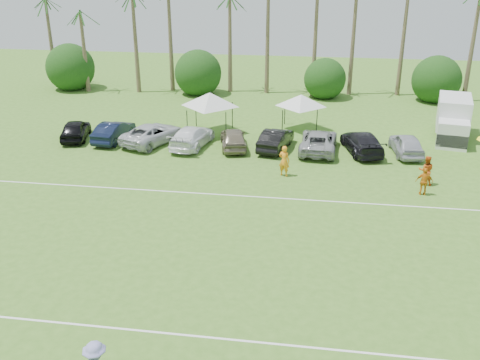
# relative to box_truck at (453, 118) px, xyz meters

# --- Properties ---
(field_lines) EXTENTS (80.00, 12.10, 0.01)m
(field_lines) POSITION_rel_box_truck_xyz_m (-15.20, -18.35, -1.55)
(field_lines) COLOR white
(field_lines) RESTS_ON ground
(palm_tree_0) EXTENTS (2.40, 2.40, 8.90)m
(palm_tree_0) POSITION_rel_box_truck_xyz_m (-37.20, 11.65, 5.92)
(palm_tree_0) COLOR brown
(palm_tree_0) RESTS_ON ground
(palm_tree_1) EXTENTS (2.40, 2.40, 9.90)m
(palm_tree_1) POSITION_rel_box_truck_xyz_m (-32.20, 11.65, 6.80)
(palm_tree_1) COLOR brown
(palm_tree_1) RESTS_ON ground
(palm_tree_4) EXTENTS (2.40, 2.40, 8.90)m
(palm_tree_4) POSITION_rel_box_truck_xyz_m (-19.20, 11.65, 5.92)
(palm_tree_4) COLOR brown
(palm_tree_4) RESTS_ON ground
(palm_tree_5) EXTENTS (2.40, 2.40, 9.90)m
(palm_tree_5) POSITION_rel_box_truck_xyz_m (-15.20, 11.65, 6.80)
(palm_tree_5) COLOR brown
(palm_tree_5) RESTS_ON ground
(palm_tree_8) EXTENTS (2.40, 2.40, 8.90)m
(palm_tree_8) POSITION_rel_box_truck_xyz_m (-2.20, 11.65, 5.92)
(palm_tree_8) COLOR brown
(palm_tree_8) RESTS_ON ground
(palm_tree_9) EXTENTS (2.40, 2.40, 9.90)m
(palm_tree_9) POSITION_rel_box_truck_xyz_m (2.80, 11.65, 6.80)
(palm_tree_9) COLOR brown
(palm_tree_9) RESTS_ON ground
(bush_tree_0) EXTENTS (4.00, 4.00, 4.00)m
(bush_tree_0) POSITION_rel_box_truck_xyz_m (-34.20, 12.65, 0.24)
(bush_tree_0) COLOR brown
(bush_tree_0) RESTS_ON ground
(bush_tree_1) EXTENTS (4.00, 4.00, 4.00)m
(bush_tree_1) POSITION_rel_box_truck_xyz_m (-21.20, 12.65, 0.24)
(bush_tree_1) COLOR brown
(bush_tree_1) RESTS_ON ground
(bush_tree_2) EXTENTS (4.00, 4.00, 4.00)m
(bush_tree_2) POSITION_rel_box_truck_xyz_m (-9.20, 12.65, 0.24)
(bush_tree_2) COLOR brown
(bush_tree_2) RESTS_ON ground
(bush_tree_3) EXTENTS (4.00, 4.00, 4.00)m
(bush_tree_3) POSITION_rel_box_truck_xyz_m (0.80, 12.65, 0.24)
(bush_tree_3) COLOR brown
(bush_tree_3) RESTS_ON ground
(sideline_player_a) EXTENTS (0.81, 0.67, 1.90)m
(sideline_player_a) POSITION_rel_box_truck_xyz_m (-11.52, -9.01, -0.61)
(sideline_player_a) COLOR orange
(sideline_player_a) RESTS_ON ground
(sideline_player_b) EXTENTS (0.93, 0.77, 1.76)m
(sideline_player_b) POSITION_rel_box_truck_xyz_m (-3.32, -9.17, -0.68)
(sideline_player_b) COLOR #CD5316
(sideline_player_b) RESTS_ON ground
(sideline_player_c) EXTENTS (0.96, 0.46, 1.60)m
(sideline_player_c) POSITION_rel_box_truck_xyz_m (-3.65, -10.68, -0.76)
(sideline_player_c) COLOR orange
(sideline_player_c) RESTS_ON ground
(box_truck) EXTENTS (3.14, 5.94, 2.91)m
(box_truck) POSITION_rel_box_truck_xyz_m (0.00, 0.00, 0.00)
(box_truck) COLOR silver
(box_truck) RESTS_ON ground
(canopy_tent_left) EXTENTS (4.42, 4.42, 3.58)m
(canopy_tent_left) POSITION_rel_box_truck_xyz_m (-17.61, -1.17, 1.51)
(canopy_tent_left) COLOR black
(canopy_tent_left) RESTS_ON ground
(canopy_tent_right) EXTENTS (3.94, 3.94, 3.19)m
(canopy_tent_right) POSITION_rel_box_truck_xyz_m (-10.99, 0.58, 1.18)
(canopy_tent_right) COLOR black
(canopy_tent_right) RESTS_ON ground
(parked_car_0) EXTENTS (2.62, 4.47, 1.43)m
(parked_car_0) POSITION_rel_box_truck_xyz_m (-26.99, -4.13, -0.84)
(parked_car_0) COLOR black
(parked_car_0) RESTS_ON ground
(parked_car_1) EXTENTS (1.92, 4.46, 1.43)m
(parked_car_1) POSITION_rel_box_truck_xyz_m (-24.08, -4.16, -0.84)
(parked_car_1) COLOR black
(parked_car_1) RESTS_ON ground
(parked_car_2) EXTENTS (4.14, 5.65, 1.43)m
(parked_car_2) POSITION_rel_box_truck_xyz_m (-21.17, -4.27, -0.84)
(parked_car_2) COLOR silver
(parked_car_2) RESTS_ON ground
(parked_car_3) EXTENTS (2.70, 5.16, 1.43)m
(parked_car_3) POSITION_rel_box_truck_xyz_m (-18.26, -4.49, -0.84)
(parked_car_3) COLOR white
(parked_car_3) RESTS_ON ground
(parked_car_4) EXTENTS (2.58, 4.46, 1.43)m
(parked_car_4) POSITION_rel_box_truck_xyz_m (-15.35, -4.42, -0.84)
(parked_car_4) COLOR #786E57
(parked_car_4) RESTS_ON ground
(parked_car_5) EXTENTS (2.34, 4.55, 1.43)m
(parked_car_5) POSITION_rel_box_truck_xyz_m (-12.44, -4.23, -0.84)
(parked_car_5) COLOR black
(parked_car_5) RESTS_ON ground
(parked_car_6) EXTENTS (2.61, 5.24, 1.43)m
(parked_car_6) POSITION_rel_box_truck_xyz_m (-9.53, -4.19, -0.84)
(parked_car_6) COLOR #9A9B9C
(parked_car_6) RESTS_ON ground
(parked_car_7) EXTENTS (3.09, 5.25, 1.43)m
(parked_car_7) POSITION_rel_box_truck_xyz_m (-6.62, -4.01, -0.84)
(parked_car_7) COLOR black
(parked_car_7) RESTS_ON ground
(parked_car_8) EXTENTS (2.10, 4.34, 1.43)m
(parked_car_8) POSITION_rel_box_truck_xyz_m (-3.71, -3.99, -0.84)
(parked_car_8) COLOR #ADAEB7
(parked_car_8) RESTS_ON ground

